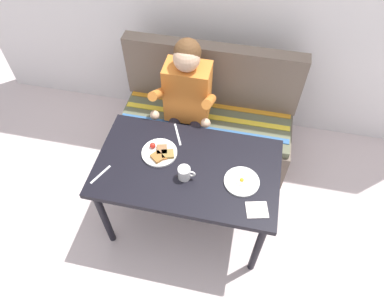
% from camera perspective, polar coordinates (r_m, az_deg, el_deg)
% --- Properties ---
extents(ground_plane, '(8.00, 8.00, 0.00)m').
position_cam_1_polar(ground_plane, '(2.90, -0.63, -11.16)').
color(ground_plane, beige).
extents(table, '(1.20, 0.70, 0.73)m').
position_cam_1_polar(table, '(2.34, -0.77, -3.92)').
color(table, black).
rests_on(table, ground).
extents(couch, '(1.44, 0.56, 1.00)m').
position_cam_1_polar(couch, '(3.06, 2.41, 4.31)').
color(couch, '#68594D').
rests_on(couch, ground).
extents(person, '(0.45, 0.61, 1.21)m').
position_cam_1_polar(person, '(2.66, -1.04, 8.06)').
color(person, orange).
rests_on(person, ground).
extents(plate_breakfast, '(0.24, 0.24, 0.05)m').
position_cam_1_polar(plate_breakfast, '(2.33, -5.23, -0.52)').
color(plate_breakfast, white).
rests_on(plate_breakfast, table).
extents(plate_eggs, '(0.22, 0.22, 0.04)m').
position_cam_1_polar(plate_eggs, '(2.22, 8.11, -5.17)').
color(plate_eggs, white).
rests_on(plate_eggs, table).
extents(coffee_mug, '(0.12, 0.08, 0.09)m').
position_cam_1_polar(coffee_mug, '(2.19, -1.33, -3.81)').
color(coffee_mug, white).
rests_on(coffee_mug, table).
extents(napkin, '(0.15, 0.14, 0.01)m').
position_cam_1_polar(napkin, '(2.14, 10.54, -9.65)').
color(napkin, silver).
rests_on(napkin, table).
extents(fork, '(0.09, 0.16, 0.00)m').
position_cam_1_polar(fork, '(2.31, -14.68, -3.96)').
color(fork, silver).
rests_on(fork, table).
extents(knife, '(0.10, 0.19, 0.00)m').
position_cam_1_polar(knife, '(2.44, -2.35, 2.48)').
color(knife, silver).
rests_on(knife, table).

